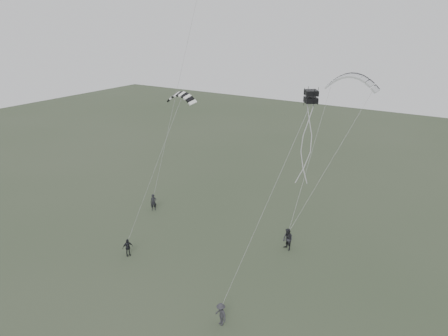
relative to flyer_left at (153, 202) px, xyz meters
The scene contains 8 objects.
ground 10.92m from the flyer_left, 41.86° to the right, with size 140.00×140.00×0.00m, color #34412B.
flyer_left is the anchor object (origin of this frame).
flyer_right 14.90m from the flyer_left, ahead, with size 0.94×0.73×1.93m, color black.
flyer_center 8.96m from the flyer_left, 62.62° to the right, with size 0.88×0.37×1.51m, color black.
flyer_far 18.85m from the flyer_left, 35.83° to the right, with size 1.02×0.58×1.58m, color #2C2C31.
kite_pale_large 22.65m from the flyer_left, 22.81° to the left, with size 4.57×1.03×1.83m, color #B2B4B7, non-canonical shape.
kite_striped 12.80m from the flyer_left, 14.58° to the right, with size 2.86×0.72×1.14m, color black, non-canonical shape.
kite_box 23.44m from the flyer_left, 17.29° to the right, with size 0.73×0.73×0.76m, color black, non-canonical shape.
Camera 1 is at (19.81, -23.31, 18.94)m, focal length 35.00 mm.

